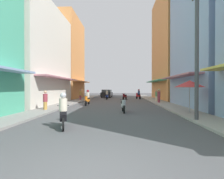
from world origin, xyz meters
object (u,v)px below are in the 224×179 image
at_px(motorbike_maroon, 125,97).
at_px(motorbike_red, 138,95).
at_px(motorbike_orange, 87,98).
at_px(vendor_umbrella, 190,84).
at_px(pedestrian_foreground, 157,96).
at_px(pedestrian_far, 45,101).
at_px(parked_car, 107,93).
at_px(pedestrian_crossing, 159,95).
at_px(utility_pole, 197,51).
at_px(motorbike_blue, 107,95).
at_px(motorbike_black, 63,112).
at_px(motorbike_silver, 123,105).
at_px(pedestrian_midway, 80,95).

distance_m(motorbike_maroon, motorbike_red, 3.01).
bearing_deg(motorbike_orange, vendor_umbrella, -38.34).
relative_size(pedestrian_foreground, vendor_umbrella, 0.69).
bearing_deg(pedestrian_far, parked_car, 81.02).
xyz_separation_m(pedestrian_crossing, utility_pole, (-0.36, -11.21, 2.72)).
distance_m(motorbike_orange, motorbike_red, 12.05).
bearing_deg(utility_pole, parked_car, 105.40).
relative_size(motorbike_maroon, motorbike_blue, 0.96).
distance_m(motorbike_black, motorbike_orange, 10.61).
distance_m(motorbike_maroon, motorbike_orange, 9.21).
distance_m(motorbike_orange, motorbike_silver, 6.42).
relative_size(motorbike_black, pedestrian_midway, 1.10).
bearing_deg(pedestrian_far, motorbike_black, -60.34).
bearing_deg(motorbike_maroon, motorbike_red, 42.72).
bearing_deg(pedestrian_far, motorbike_orange, 64.45).
relative_size(motorbike_orange, motorbike_silver, 1.00).
height_order(motorbike_blue, vendor_umbrella, vendor_umbrella).
bearing_deg(motorbike_blue, vendor_umbrella, -66.83).
bearing_deg(pedestrian_crossing, pedestrian_far, -144.14).
bearing_deg(parked_car, motorbike_silver, -82.15).
distance_m(motorbike_black, parked_car, 25.62).
bearing_deg(motorbike_maroon, pedestrian_crossing, -57.35).
relative_size(motorbike_black, pedestrian_crossing, 1.04).
bearing_deg(vendor_umbrella, pedestrian_far, 172.18).
height_order(motorbike_black, motorbike_orange, same).
xyz_separation_m(pedestrian_midway, pedestrian_foreground, (10.21, -1.67, -0.02)).
xyz_separation_m(motorbike_black, motorbike_maroon, (3.07, 18.88, -0.20)).
bearing_deg(vendor_umbrella, motorbike_orange, 141.66).
bearing_deg(motorbike_orange, pedestrian_far, -115.55).
xyz_separation_m(motorbike_orange, pedestrian_foreground, (7.98, 4.92, 0.07)).
relative_size(motorbike_black, parked_car, 0.42).
bearing_deg(pedestrian_foreground, parked_car, 125.28).
height_order(motorbike_black, pedestrian_midway, pedestrian_midway).
bearing_deg(motorbike_blue, pedestrian_midway, -142.91).
xyz_separation_m(motorbike_orange, motorbike_blue, (1.30, 9.26, 0.00)).
bearing_deg(motorbike_blue, motorbike_maroon, -19.58).
bearing_deg(motorbike_black, pedestrian_crossing, 62.22).
relative_size(motorbike_red, motorbike_blue, 0.96).
relative_size(motorbike_blue, utility_pole, 0.25).
relative_size(pedestrian_far, pedestrian_crossing, 0.93).
bearing_deg(vendor_umbrella, motorbike_red, 96.07).
xyz_separation_m(motorbike_black, utility_pole, (6.48, 1.77, 2.97)).
bearing_deg(parked_car, pedestrian_foreground, -54.72).
distance_m(pedestrian_far, vendor_umbrella, 10.46).
bearing_deg(motorbike_silver, motorbike_maroon, 88.52).
height_order(motorbike_blue, parked_car, motorbike_blue).
distance_m(motorbike_silver, utility_pole, 6.04).
height_order(motorbike_red, motorbike_blue, same).
height_order(motorbike_blue, pedestrian_midway, pedestrian_midway).
bearing_deg(motorbike_red, pedestrian_crossing, -78.83).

